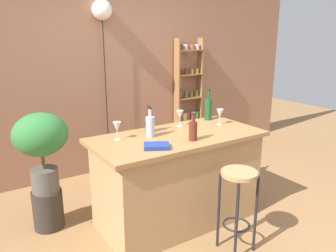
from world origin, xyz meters
TOP-DOWN VIEW (x-y plane):
  - ground at (0.00, 0.00)m, footprint 12.00×12.00m
  - back_wall at (0.00, 1.95)m, footprint 6.40×0.10m
  - kitchen_counter at (0.00, 0.30)m, footprint 1.64×0.78m
  - bar_stool at (0.15, -0.37)m, footprint 0.30×0.30m
  - spice_shelf at (1.23, 1.81)m, footprint 0.43×0.13m
  - plant_stool at (-1.11, 0.86)m, footprint 0.28×0.28m
  - potted_plant at (-1.11, 0.86)m, footprint 0.49×0.44m
  - bottle_spirits_clear at (0.02, 0.10)m, footprint 0.08×0.08m
  - bottle_soda_blue at (0.61, 0.60)m, footprint 0.08×0.08m
  - bottle_sauce_amber at (-0.18, 0.54)m, footprint 0.07×0.07m
  - bottle_vinegar at (-0.24, 0.40)m, footprint 0.08×0.08m
  - wine_glass_left at (-0.54, 0.48)m, footprint 0.07×0.07m
  - wine_glass_center at (0.58, 0.38)m, footprint 0.07×0.07m
  - wine_glass_right at (0.20, 0.55)m, footprint 0.07×0.07m
  - cookbook at (-0.36, 0.09)m, footprint 0.26×0.23m
  - pendant_globe_light at (-0.06, 1.84)m, footprint 0.25×0.25m

SIDE VIEW (x-z plane):
  - ground at x=0.00m, z-range 0.00..0.00m
  - plant_stool at x=-1.11m, z-range 0.00..0.38m
  - kitchen_counter at x=0.00m, z-range 0.00..0.89m
  - bar_stool at x=0.15m, z-range 0.16..0.89m
  - spice_shelf at x=1.23m, z-range -0.02..1.72m
  - potted_plant at x=-1.11m, z-range 0.50..1.25m
  - cookbook at x=-0.36m, z-range 0.89..0.92m
  - bottle_spirits_clear at x=0.02m, z-range 0.86..1.10m
  - bottle_sauce_amber at x=-0.18m, z-range 0.85..1.11m
  - bottle_vinegar at x=-0.24m, z-range 0.85..1.13m
  - wine_glass_left at x=-0.54m, z-range 0.92..1.09m
  - wine_glass_center at x=0.58m, z-range 0.92..1.09m
  - wine_glass_right at x=0.20m, z-range 0.92..1.09m
  - bottle_soda_blue at x=0.61m, z-range 0.85..1.18m
  - back_wall at x=0.00m, z-range 0.00..2.80m
  - pendant_globe_light at x=-0.06m, z-range 0.96..3.16m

